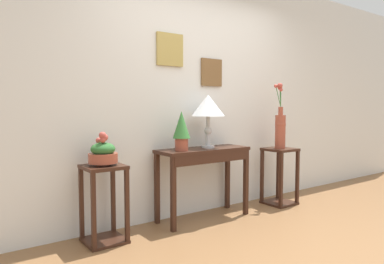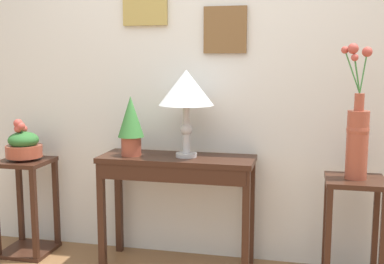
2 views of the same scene
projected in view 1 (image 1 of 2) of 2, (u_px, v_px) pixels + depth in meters
ground_plane at (308, 256)px, 2.88m from camera, size 12.00×12.00×0.01m
back_wall_with_art at (196, 90)px, 4.03m from camera, size 9.00×0.13×2.80m
console_table at (205, 160)px, 3.78m from camera, size 1.03×0.37×0.77m
table_lamp at (208, 107)px, 3.80m from camera, size 0.36×0.36×0.57m
potted_plant_on_console at (181, 129)px, 3.56m from camera, size 0.17×0.17×0.40m
pedestal_stand_left at (104, 204)px, 3.15m from camera, size 0.35×0.35×0.69m
planter_bowl_wide_left at (103, 153)px, 3.12m from camera, size 0.26×0.26×0.30m
pedestal_stand_right at (279, 176)px, 4.40m from camera, size 0.35×0.35×0.70m
flower_vase_tall_right at (280, 126)px, 4.36m from camera, size 0.18×0.14×0.80m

